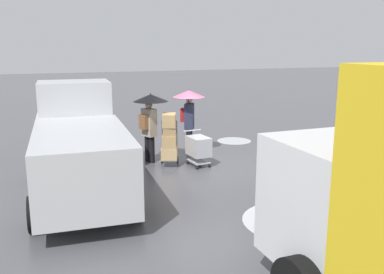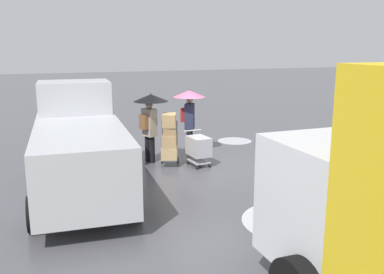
% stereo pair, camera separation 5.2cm
% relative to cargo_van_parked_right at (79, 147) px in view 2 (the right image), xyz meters
% --- Properties ---
extents(ground_plane, '(90.00, 90.00, 0.00)m').
position_rel_cargo_van_parked_right_xyz_m(ground_plane, '(-3.81, -1.05, -1.18)').
color(ground_plane, '#4C4C51').
extents(slush_patch_near_cluster, '(1.27, 1.27, 0.01)m').
position_rel_cargo_van_parked_right_xyz_m(slush_patch_near_cluster, '(-5.98, -4.03, -1.18)').
color(slush_patch_near_cluster, '#ADAFB5').
rests_on(slush_patch_near_cluster, ground).
extents(slush_patch_under_van, '(2.27, 2.27, 0.01)m').
position_rel_cargo_van_parked_right_xyz_m(slush_patch_under_van, '(-4.01, 3.15, -1.18)').
color(slush_patch_under_van, silver).
rests_on(slush_patch_under_van, ground).
extents(cargo_van_parked_right, '(2.37, 5.42, 2.60)m').
position_rel_cargo_van_parked_right_xyz_m(cargo_van_parked_right, '(0.00, 0.00, 0.00)').
color(cargo_van_parked_right, '#B7BABF').
rests_on(cargo_van_parked_right, ground).
extents(shopping_cart_vendor, '(0.64, 0.88, 1.02)m').
position_rel_cargo_van_parked_right_xyz_m(shopping_cart_vendor, '(-3.54, -1.38, -0.61)').
color(shopping_cart_vendor, '#B2B2B7').
rests_on(shopping_cart_vendor, ground).
extents(hand_dolly_boxes, '(0.70, 0.82, 1.57)m').
position_rel_cargo_van_parked_right_xyz_m(hand_dolly_boxes, '(-2.73, -1.69, -0.35)').
color(hand_dolly_boxes, '#515156').
rests_on(hand_dolly_boxes, ground).
extents(pedestrian_pink_side, '(1.04, 1.04, 2.15)m').
position_rel_cargo_van_parked_right_xyz_m(pedestrian_pink_side, '(-2.28, -2.23, 0.39)').
color(pedestrian_pink_side, black).
rests_on(pedestrian_pink_side, ground).
extents(pedestrian_black_side, '(1.04, 1.04, 2.15)m').
position_rel_cargo_van_parked_right_xyz_m(pedestrian_black_side, '(-3.77, -2.89, 0.39)').
color(pedestrian_black_side, black).
rests_on(pedestrian_black_side, ground).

